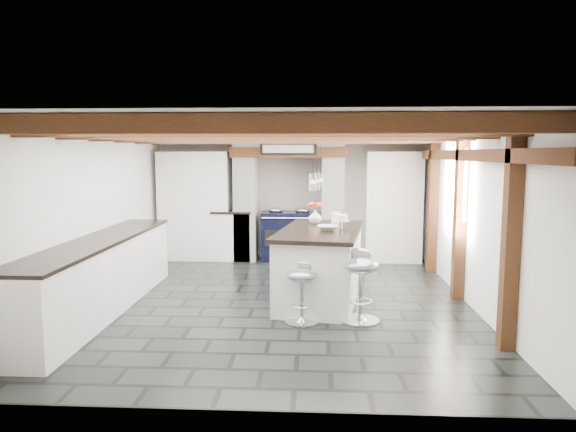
# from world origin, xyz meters

# --- Properties ---
(ground) EXTENTS (6.00, 6.00, 0.00)m
(ground) POSITION_xyz_m (0.00, 0.00, 0.00)
(ground) COLOR black
(ground) RESTS_ON ground
(room_shell) EXTENTS (6.00, 6.03, 6.00)m
(room_shell) POSITION_xyz_m (-0.61, 1.42, 1.07)
(room_shell) COLOR white
(room_shell) RESTS_ON ground
(range_cooker) EXTENTS (1.00, 0.63, 0.99)m
(range_cooker) POSITION_xyz_m (0.00, 2.68, 0.47)
(range_cooker) COLOR black
(range_cooker) RESTS_ON ground
(kitchen_island) EXTENTS (1.31, 2.10, 1.30)m
(kitchen_island) POSITION_xyz_m (0.56, 0.05, 0.50)
(kitchen_island) COLOR white
(kitchen_island) RESTS_ON ground
(bar_stool_near) EXTENTS (0.54, 0.54, 0.87)m
(bar_stool_near) POSITION_xyz_m (1.01, -0.84, 0.54)
(bar_stool_near) COLOR silver
(bar_stool_near) RESTS_ON ground
(bar_stool_far) EXTENTS (0.46, 0.46, 0.73)m
(bar_stool_far) POSITION_xyz_m (0.34, -0.91, 0.46)
(bar_stool_far) COLOR silver
(bar_stool_far) RESTS_ON ground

